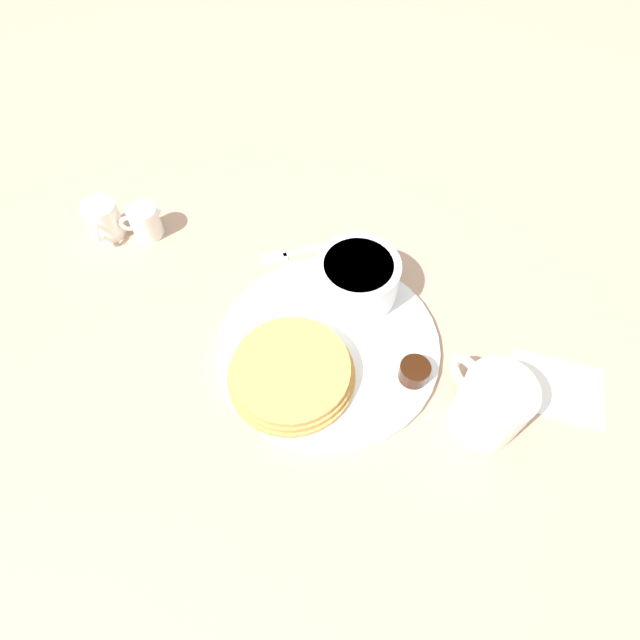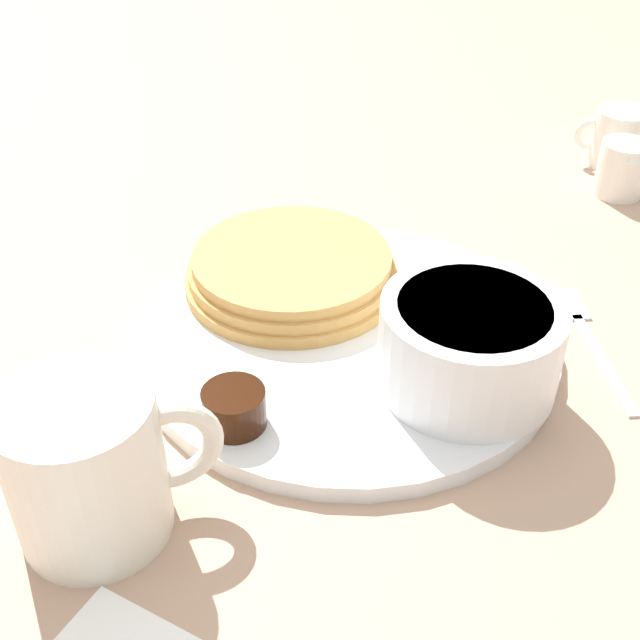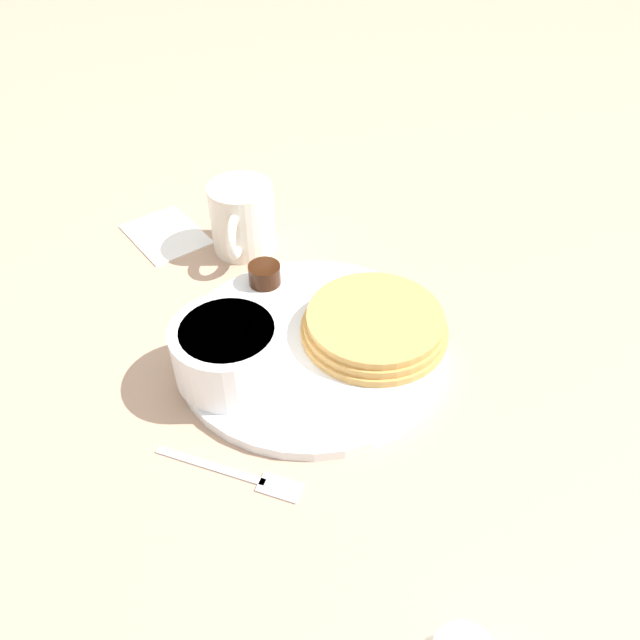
# 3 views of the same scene
# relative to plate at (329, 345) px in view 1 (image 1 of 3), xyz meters

# --- Properties ---
(ground_plane) EXTENTS (4.00, 4.00, 0.00)m
(ground_plane) POSITION_rel_plate_xyz_m (0.00, 0.00, -0.01)
(ground_plane) COLOR tan
(plate) EXTENTS (0.29, 0.29, 0.01)m
(plate) POSITION_rel_plate_xyz_m (0.00, 0.00, 0.00)
(plate) COLOR white
(plate) RESTS_ON ground_plane
(pancake_stack) EXTENTS (0.16, 0.16, 0.03)m
(pancake_stack) POSITION_rel_plate_xyz_m (0.03, 0.06, 0.02)
(pancake_stack) COLOR tan
(pancake_stack) RESTS_ON plate
(bowl) EXTENTS (0.11, 0.11, 0.06)m
(bowl) POSITION_rel_plate_xyz_m (-0.01, -0.09, 0.04)
(bowl) COLOR white
(bowl) RESTS_ON plate
(syrup_cup) EXTENTS (0.04, 0.04, 0.02)m
(syrup_cup) POSITION_rel_plate_xyz_m (-0.11, 0.01, 0.02)
(syrup_cup) COLOR black
(syrup_cup) RESTS_ON plate
(butter_ramekin) EXTENTS (0.04, 0.04, 0.04)m
(butter_ramekin) POSITION_rel_plate_xyz_m (-0.03, -0.11, 0.02)
(butter_ramekin) COLOR white
(butter_ramekin) RESTS_ON plate
(coffee_mug) EXTENTS (0.10, 0.09, 0.09)m
(coffee_mug) POSITION_rel_plate_xyz_m (-0.20, 0.04, 0.04)
(coffee_mug) COLOR silver
(coffee_mug) RESTS_ON ground_plane
(creamer_pitcher_near) EXTENTS (0.06, 0.04, 0.05)m
(creamer_pitcher_near) POSITION_rel_plate_xyz_m (0.32, -0.10, 0.02)
(creamer_pitcher_near) COLOR white
(creamer_pitcher_near) RESTS_ON ground_plane
(creamer_pitcher_far) EXTENTS (0.05, 0.07, 0.06)m
(creamer_pitcher_far) POSITION_rel_plate_xyz_m (0.38, -0.09, 0.02)
(creamer_pitcher_far) COLOR white
(creamer_pitcher_far) RESTS_ON ground_plane
(fork) EXTENTS (0.12, 0.09, 0.00)m
(fork) POSITION_rel_plate_xyz_m (0.10, -0.14, -0.00)
(fork) COLOR silver
(fork) RESTS_ON ground_plane
(napkin) EXTENTS (0.11, 0.09, 0.00)m
(napkin) POSITION_rel_plate_xyz_m (-0.29, -0.03, -0.00)
(napkin) COLOR white
(napkin) RESTS_ON ground_plane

